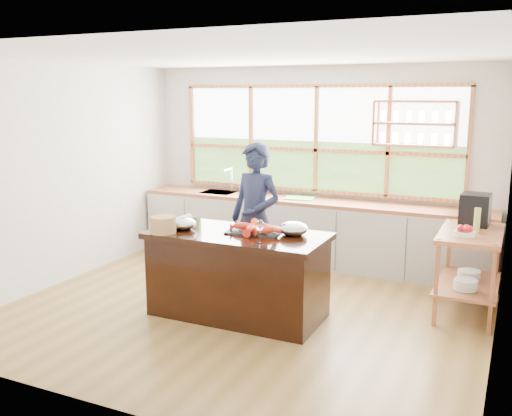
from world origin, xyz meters
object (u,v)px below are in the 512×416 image
Objects in this scene: wicker_basket at (163,225)px; espresso_machine at (475,209)px; island at (238,274)px; cook at (255,219)px.

espresso_machine is at bearing 31.26° from wicker_basket.
island is 6.88× the size of wicker_basket.
cook is at bearing 62.26° from wicker_basket.
cook is 5.11× the size of espresso_machine.
wicker_basket is (-0.56, -1.06, 0.10)m from cook.
cook is 2.44m from espresso_machine.
island is 1.04× the size of cook.
island is 5.32× the size of espresso_machine.
espresso_machine is 1.29× the size of wicker_basket.
espresso_machine is at bearing 27.69° from cook.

